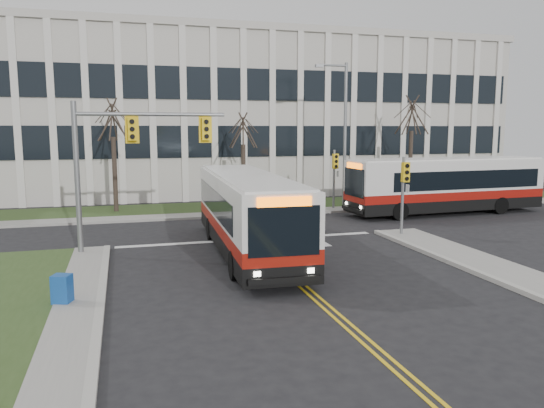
{
  "coord_description": "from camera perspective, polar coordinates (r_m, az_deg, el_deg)",
  "views": [
    {
      "loc": [
        -5.52,
        -15.28,
        5.14
      ],
      "look_at": [
        0.42,
        5.78,
        2.0
      ],
      "focal_mm": 35.0,
      "sensor_mm": 36.0,
      "label": 1
    }
  ],
  "objects": [
    {
      "name": "building_lawn",
      "position": [
        35.27,
        1.77,
        -0.11
      ],
      "size": [
        44.0,
        5.0,
        0.12
      ],
      "primitive_type": "cube",
      "color": "#32491F",
      "rests_on": "ground"
    },
    {
      "name": "tree_left",
      "position": [
        33.29,
        -16.77,
        8.47
      ],
      "size": [
        1.8,
        1.8,
        7.7
      ],
      "color": "#42352B",
      "rests_on": "ground"
    },
    {
      "name": "mast_arm_signal",
      "position": [
        22.46,
        -16.07,
        5.6
      ],
      "size": [
        6.11,
        0.38,
        6.2
      ],
      "color": "slate",
      "rests_on": "ground"
    },
    {
      "name": "office_building",
      "position": [
        46.49,
        -2.71,
        9.22
      ],
      "size": [
        40.0,
        16.0,
        12.0
      ],
      "primitive_type": "cube",
      "color": "#BCB6AD",
      "rests_on": "ground"
    },
    {
      "name": "ground",
      "position": [
        17.04,
        3.97,
        -9.41
      ],
      "size": [
        120.0,
        120.0,
        0.0
      ],
      "primitive_type": "plane",
      "color": "black",
      "rests_on": "ground"
    },
    {
      "name": "sidewalk_cross",
      "position": [
        32.64,
        3.25,
        -0.78
      ],
      "size": [
        44.0,
        1.6,
        0.14
      ],
      "primitive_type": "cube",
      "color": "#9E9B93",
      "rests_on": "ground"
    },
    {
      "name": "tree_mid",
      "position": [
        34.32,
        -3.13,
        7.73
      ],
      "size": [
        1.8,
        1.8,
        6.82
      ],
      "color": "#42352B",
      "rests_on": "ground"
    },
    {
      "name": "signal_pole_far",
      "position": [
        33.32,
        6.75,
        3.57
      ],
      "size": [
        0.34,
        0.39,
        3.8
      ],
      "color": "slate",
      "rests_on": "ground"
    },
    {
      "name": "sidewalk_west",
      "position": [
        11.56,
        -22.61,
        -18.52
      ],
      "size": [
        1.2,
        26.0,
        0.14
      ],
      "primitive_type": "cube",
      "color": "#9E9B93",
      "rests_on": "ground"
    },
    {
      "name": "tree_right",
      "position": [
        38.59,
        14.82,
        9.05
      ],
      "size": [
        1.8,
        1.8,
        8.25
      ],
      "color": "#42352B",
      "rests_on": "ground"
    },
    {
      "name": "directory_sign",
      "position": [
        33.98,
        -2.0,
        1.46
      ],
      "size": [
        1.5,
        0.12,
        2.0
      ],
      "color": "slate",
      "rests_on": "ground"
    },
    {
      "name": "newspaper_box_blue",
      "position": [
        16.67,
        -21.63,
        -8.68
      ],
      "size": [
        0.62,
        0.59,
        0.95
      ],
      "primitive_type": "cube",
      "rotation": [
        0.0,
        0.0,
        -0.35
      ],
      "color": "#154797",
      "rests_on": "ground"
    },
    {
      "name": "bus_main",
      "position": [
        21.87,
        -2.66,
        -1.17
      ],
      "size": [
        3.09,
        12.07,
        3.19
      ],
      "primitive_type": null,
      "rotation": [
        0.0,
        0.0,
        -0.04
      ],
      "color": "silver",
      "rests_on": "ground"
    },
    {
      "name": "bus_cross",
      "position": [
        33.62,
        18.17,
        1.79
      ],
      "size": [
        12.43,
        3.29,
        3.28
      ],
      "primitive_type": null,
      "rotation": [
        0.0,
        0.0,
        -1.52
      ],
      "color": "silver",
      "rests_on": "ground"
    },
    {
      "name": "streetlight",
      "position": [
        34.27,
        7.61,
        8.19
      ],
      "size": [
        2.15,
        0.25,
        9.2
      ],
      "color": "slate",
      "rests_on": "ground"
    },
    {
      "name": "signal_pole_near",
      "position": [
        25.71,
        14.01,
        2.04
      ],
      "size": [
        0.34,
        0.39,
        3.8
      ],
      "color": "slate",
      "rests_on": "ground"
    }
  ]
}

